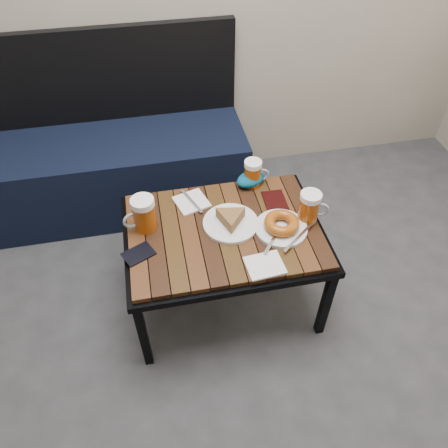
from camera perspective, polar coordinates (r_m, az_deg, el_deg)
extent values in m
cube|color=black|center=(2.57, -13.30, 6.50)|extent=(1.40, 0.50, 0.45)
cube|color=black|center=(2.51, -15.35, 18.19)|extent=(1.40, 0.05, 0.50)
cube|color=black|center=(1.85, -10.49, -14.16)|extent=(0.04, 0.03, 0.42)
cube|color=black|center=(1.96, 13.13, -10.14)|extent=(0.03, 0.03, 0.42)
cube|color=black|center=(2.20, -11.48, -1.65)|extent=(0.04, 0.04, 0.42)
cube|color=black|center=(2.29, 8.23, 1.15)|extent=(0.03, 0.04, 0.42)
cube|color=black|center=(1.86, 0.00, -1.41)|extent=(0.84, 0.62, 0.03)
cube|color=#3C210D|center=(1.84, 0.00, -0.86)|extent=(0.80, 0.58, 0.02)
cylinder|color=#9A410C|center=(1.82, -10.31, 0.99)|extent=(0.11, 0.11, 0.13)
cylinder|color=white|center=(1.77, -10.63, 2.78)|extent=(0.10, 0.10, 0.03)
torus|color=#8C999E|center=(1.81, -11.91, 0.46)|extent=(0.08, 0.03, 0.08)
cylinder|color=#9A410C|center=(2.01, 3.74, 6.40)|extent=(0.08, 0.08, 0.10)
cylinder|color=white|center=(1.97, 3.83, 7.84)|extent=(0.08, 0.08, 0.02)
torus|color=#8C999E|center=(2.02, 5.00, 6.45)|extent=(0.07, 0.02, 0.06)
cylinder|color=#9A410C|center=(1.86, 11.00, 1.93)|extent=(0.10, 0.10, 0.12)
cylinder|color=white|center=(1.82, 11.30, 3.55)|extent=(0.09, 0.09, 0.03)
torus|color=#8C999E|center=(1.87, 12.50, 1.84)|extent=(0.07, 0.03, 0.07)
cylinder|color=white|center=(1.84, 0.87, 0.10)|extent=(0.23, 0.23, 0.02)
cylinder|color=white|center=(1.84, 7.44, -0.55)|extent=(0.22, 0.22, 0.01)
torus|color=#84320C|center=(1.81, 7.53, 0.12)|extent=(0.15, 0.15, 0.05)
cube|color=#A5A8AD|center=(1.81, 9.95, -1.46)|extent=(0.19, 0.15, 0.00)
cube|color=#A5A8AD|center=(1.78, 6.43, -2.01)|extent=(0.11, 0.14, 0.00)
cube|color=white|center=(1.95, -4.26, 2.90)|extent=(0.17, 0.17, 0.01)
cube|color=#A5A8AD|center=(1.94, -4.27, 3.04)|extent=(0.08, 0.17, 0.00)
cube|color=white|center=(1.70, 5.34, -5.40)|extent=(0.15, 0.13, 0.01)
cube|color=black|center=(1.76, -11.10, -3.84)|extent=(0.14, 0.13, 0.01)
cube|color=black|center=(1.96, 6.66, 3.05)|extent=(0.10, 0.14, 0.01)
ellipsoid|color=navy|center=(2.02, 3.51, 5.91)|extent=(0.17, 0.14, 0.06)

